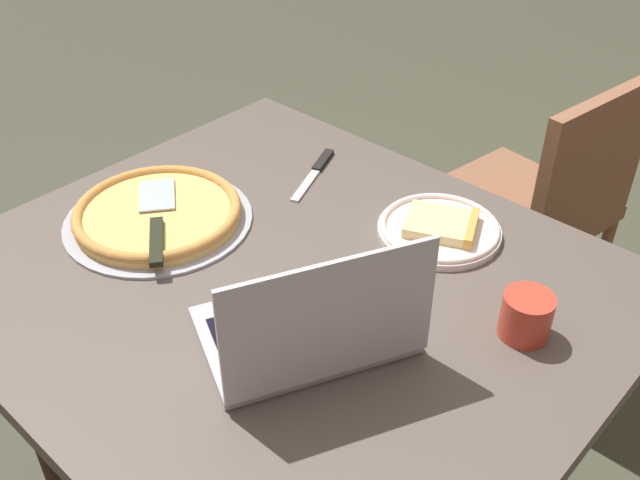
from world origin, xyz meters
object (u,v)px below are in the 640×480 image
Objects in this scene: table_knife at (317,170)px; drink_cup at (526,315)px; dining_table at (288,320)px; pizza_tray at (158,214)px; laptop at (311,327)px; pizza_plate at (440,228)px; chair_near at (538,202)px.

table_knife is 0.61m from drink_cup.
pizza_tray is at bearing -171.29° from dining_table.
dining_table is 2.88× the size of laptop.
laptop is 4.75× the size of drink_cup.
drink_cup is at bearing -14.11° from table_knife.
table_knife is (-0.21, 0.31, 0.11)m from dining_table.
pizza_plate is at bearing 38.25° from pizza_tray.
dining_table is 0.34m from pizza_plate.
pizza_plate reaches higher than table_knife.
laptop is 1.86× the size of table_knife.
pizza_tray is at bearing -109.81° from chair_near.
chair_near is at bearing 114.10° from drink_cup.
dining_table is 1.29× the size of chair_near.
dining_table is at bearing -113.00° from pizza_plate.
chair_near is (-0.12, 1.02, -0.32)m from laptop.
chair_near is (0.04, 0.92, -0.16)m from dining_table.
laptop is 1.06× the size of pizza_tray.
pizza_tray is 0.72m from drink_cup.
laptop is (0.16, -0.10, 0.15)m from dining_table.
drink_cup is (0.59, -0.15, 0.04)m from table_knife.
laptop is 0.40m from pizza_plate.
pizza_tray is 1.76× the size of table_knife.
chair_near is at bearing 97.55° from pizza_plate.
chair_near reaches higher than pizza_plate.
chair_near is at bearing 70.19° from pizza_tray.
chair_near is (-0.08, 0.63, -0.28)m from pizza_plate.
pizza_plate is 0.34m from table_knife.
dining_table is 0.24m from laptop.
table_knife is at bearing 177.89° from pizza_plate.
dining_table is at bearing 147.22° from laptop.
pizza_plate and pizza_tray have the same top height.
pizza_tray reaches higher than dining_table.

